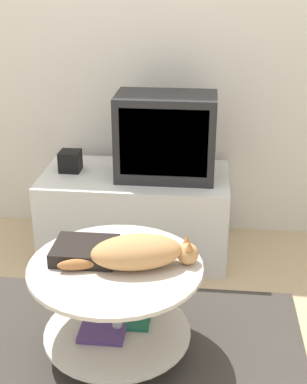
# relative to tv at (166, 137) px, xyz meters

# --- Properties ---
(ground_plane) EXTENTS (12.00, 12.00, 0.00)m
(ground_plane) POSITION_rel_tv_xyz_m (-0.17, -0.98, -0.73)
(ground_plane) COLOR tan
(wall_back) EXTENTS (8.00, 0.05, 2.60)m
(wall_back) POSITION_rel_tv_xyz_m (-0.17, 0.39, 0.57)
(wall_back) COLOR silver
(wall_back) RESTS_ON ground_plane
(rug) EXTENTS (1.75, 1.17, 0.02)m
(rug) POSITION_rel_tv_xyz_m (-0.17, -0.98, -0.72)
(rug) COLOR #3D3833
(rug) RESTS_ON ground_plane
(tv_stand) EXTENTS (1.07, 0.57, 0.49)m
(tv_stand) POSITION_rel_tv_xyz_m (-0.17, 0.02, -0.48)
(tv_stand) COLOR silver
(tv_stand) RESTS_ON ground_plane
(tv) EXTENTS (0.54, 0.32, 0.47)m
(tv) POSITION_rel_tv_xyz_m (0.00, 0.00, 0.00)
(tv) COLOR #232326
(tv) RESTS_ON tv_stand
(speaker) EXTENTS (0.12, 0.12, 0.12)m
(speaker) POSITION_rel_tv_xyz_m (-0.55, 0.03, -0.18)
(speaker) COLOR black
(speaker) RESTS_ON tv_stand
(coffee_table) EXTENTS (0.72, 0.72, 0.45)m
(coffee_table) POSITION_rel_tv_xyz_m (-0.13, -0.94, -0.42)
(coffee_table) COLOR #B2B2B7
(coffee_table) RESTS_ON rug
(dvd_box) EXTENTS (0.26, 0.22, 0.06)m
(dvd_box) POSITION_rel_tv_xyz_m (-0.26, -0.89, -0.23)
(dvd_box) COLOR black
(dvd_box) RESTS_ON coffee_table
(cat) EXTENTS (0.56, 0.26, 0.14)m
(cat) POSITION_rel_tv_xyz_m (-0.03, -0.94, -0.19)
(cat) COLOR tan
(cat) RESTS_ON coffee_table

